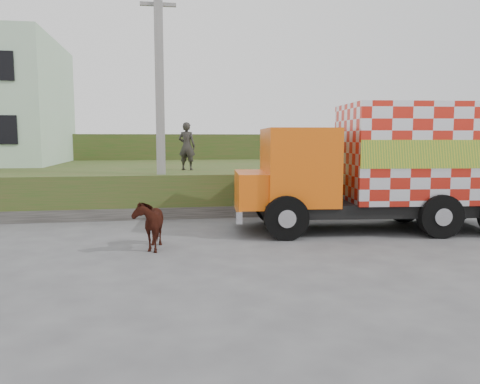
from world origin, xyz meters
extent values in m
plane|color=#474749|center=(0.00, 0.00, 0.00)|extent=(120.00, 120.00, 0.00)
cube|color=#2C511B|center=(0.00, 10.00, 0.75)|extent=(40.00, 12.00, 1.50)
cube|color=#2C511B|center=(0.00, 22.00, 1.50)|extent=(40.00, 12.00, 3.00)
cube|color=#595651|center=(-2.00, 4.20, 0.20)|extent=(16.00, 0.50, 0.40)
cube|color=gray|center=(-1.00, 4.60, 4.00)|extent=(0.30, 0.30, 8.00)
cube|color=gray|center=(-1.00, 4.60, 7.20)|extent=(1.20, 0.12, 0.12)
cube|color=black|center=(5.63, 1.18, 0.72)|extent=(7.69, 3.13, 0.39)
cube|color=#E3580B|center=(3.00, 1.44, 1.93)|extent=(2.22, 2.71, 2.20)
cube|color=#E3580B|center=(1.74, 1.56, 1.27)|extent=(1.32, 2.41, 0.99)
cube|color=silver|center=(6.94, 1.06, 2.31)|extent=(5.30, 3.12, 2.86)
cube|color=yellow|center=(6.81, -0.28, 2.31)|extent=(5.05, 0.53, 0.77)
cube|color=yellow|center=(7.07, 2.39, 2.31)|extent=(5.05, 0.53, 0.77)
cube|color=silver|center=(1.19, 1.61, 0.61)|extent=(0.41, 2.54, 0.33)
cylinder|color=black|center=(2.33, 0.23, 0.61)|extent=(1.24, 0.50, 1.21)
cylinder|color=black|center=(2.57, 2.75, 0.61)|extent=(1.24, 0.50, 1.21)
cylinder|color=black|center=(6.60, -0.18, 0.61)|extent=(1.24, 0.50, 1.21)
cylinder|color=black|center=(6.85, 2.34, 0.61)|extent=(1.24, 0.50, 1.21)
cylinder|color=black|center=(8.60, 2.17, 0.61)|extent=(1.24, 0.50, 1.21)
imported|color=#34100D|center=(-1.30, -0.20, 0.63)|extent=(0.76, 1.53, 1.27)
imported|color=#292724|center=(0.00, 6.66, 2.44)|extent=(0.81, 0.69, 1.88)
camera|label=1|loc=(-0.91, -11.87, 2.73)|focal=35.00mm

